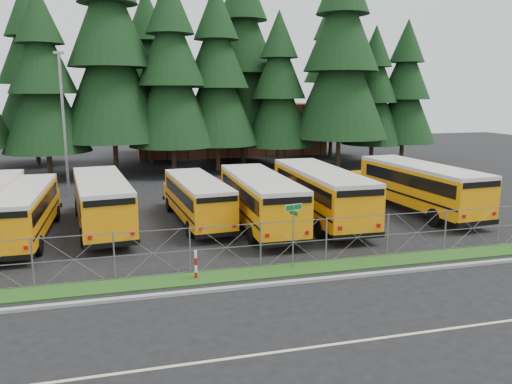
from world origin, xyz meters
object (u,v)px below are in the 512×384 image
bus_1 (24,213)px  bus_east (417,188)px  light_standard (64,119)px  striped_bollard (196,265)px  bus_4 (196,200)px  bus_5 (258,201)px  bus_6 (319,195)px  street_sign (293,222)px  bus_2 (102,203)px

bus_1 → bus_east: 22.60m
bus_1 → light_standard: 11.80m
light_standard → striped_bollard: bearing=-70.6°
striped_bollard → bus_4: bearing=81.8°
bus_4 → bus_5: bus_5 is taller
bus_6 → bus_5: bearing=-173.3°
bus_5 → bus_6: bearing=6.3°
bus_4 → street_sign: size_ratio=3.52×
bus_4 → bus_east: bus_east is taller
bus_5 → striped_bollard: bearing=-122.2°
bus_5 → bus_1: bearing=176.7°
bus_2 → bus_6: bus_6 is taller
bus_4 → bus_6: bus_6 is taller
bus_5 → light_standard: 16.64m
bus_6 → street_sign: 8.38m
street_sign → striped_bollard: bearing=-177.4°
street_sign → light_standard: 21.80m
street_sign → light_standard: size_ratio=0.28×
bus_2 → bus_5: (8.39, -1.74, 0.03)m
street_sign → bus_6: bearing=61.0°
bus_6 → light_standard: light_standard is taller
bus_east → bus_2: bearing=173.3°
bus_2 → striped_bollard: 9.70m
bus_4 → bus_6: bearing=-16.2°
striped_bollard → light_standard: size_ratio=0.12×
bus_east → street_sign: 13.36m
striped_bollard → street_sign: bearing=2.6°
bus_4 → light_standard: size_ratio=0.98×
bus_2 → bus_east: 18.87m
street_sign → light_standard: light_standard is taller
bus_2 → bus_east: bus_east is taller
bus_4 → bus_east: (13.67, -0.84, 0.22)m
bus_5 → striped_bollard: bus_5 is taller
bus_1 → striped_bollard: bearing=-45.5°
bus_1 → bus_5: size_ratio=0.93×
bus_2 → bus_4: size_ratio=1.11×
street_sign → bus_2: bearing=132.9°
bus_2 → bus_east: (18.85, -0.81, 0.08)m
bus_5 → street_sign: 6.95m
bus_4 → striped_bollard: (-1.28, -8.88, -0.70)m
bus_1 → bus_2: bearing=15.5°
street_sign → light_standard: bearing=120.1°
bus_4 → striped_bollard: size_ratio=8.25×
bus_4 → light_standard: 13.38m
bus_5 → bus_east: (10.46, 0.93, 0.05)m
street_sign → bus_east: bearing=36.0°
bus_1 → bus_east: (22.59, 0.22, 0.16)m
bus_6 → striped_bollard: (-8.20, -7.51, -0.94)m
bus_5 → light_standard: bearing=133.5°
bus_4 → striped_bollard: bus_4 is taller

